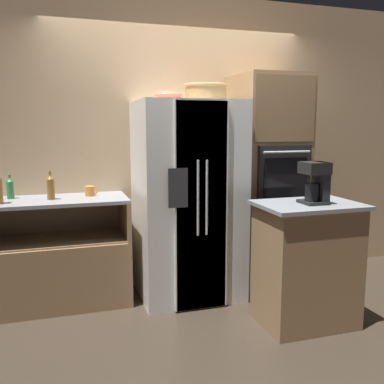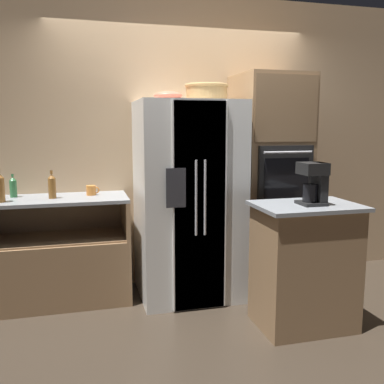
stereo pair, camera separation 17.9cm
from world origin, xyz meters
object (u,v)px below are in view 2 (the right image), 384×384
at_px(bottle_wide, 13,187).
at_px(mug, 91,190).
at_px(wicker_basket, 207,92).
at_px(wall_oven, 269,182).
at_px(refrigerator, 188,200).
at_px(coffee_maker, 314,182).
at_px(fruit_bowl, 168,96).
at_px(bottle_tall, 52,186).

height_order(bottle_wide, mug, bottle_wide).
height_order(wicker_basket, mug, wicker_basket).
bearing_deg(mug, wall_oven, -4.19).
distance_m(refrigerator, wicker_basket, 0.99).
xyz_separation_m(wicker_basket, bottle_wide, (-1.70, 0.21, -0.83)).
xyz_separation_m(refrigerator, wall_oven, (0.82, 0.06, 0.13)).
bearing_deg(refrigerator, mug, 167.67).
distance_m(bottle_wide, coffee_maker, 2.54).
distance_m(fruit_bowl, bottle_wide, 1.57).
bearing_deg(fruit_bowl, bottle_tall, 173.85).
bearing_deg(wicker_basket, bottle_wide, 172.92).
distance_m(wicker_basket, coffee_maker, 1.30).
height_order(wall_oven, fruit_bowl, wall_oven).
bearing_deg(bottle_wide, coffee_maker, -26.64).
height_order(fruit_bowl, bottle_tall, fruit_bowl).
relative_size(refrigerator, bottle_wide, 8.71).
distance_m(wall_oven, mug, 1.68).
xyz_separation_m(refrigerator, coffee_maker, (0.75, -0.89, 0.26)).
xyz_separation_m(wall_oven, bottle_wide, (-2.34, 0.18, 0.01)).
bearing_deg(mug, refrigerator, -12.33).
bearing_deg(bottle_tall, mug, 15.58).
distance_m(refrigerator, fruit_bowl, 0.95).
distance_m(wall_oven, coffee_maker, 0.97).
relative_size(bottle_tall, bottle_wide, 1.19).
bearing_deg(wall_oven, bottle_tall, 179.12).
bearing_deg(coffee_maker, refrigerator, 130.01).
relative_size(fruit_bowl, bottle_wide, 1.22).
relative_size(wall_oven, mug, 17.33).
xyz_separation_m(refrigerator, wicker_basket, (0.18, 0.03, 0.97)).
distance_m(bottle_tall, mug, 0.35).
distance_m(wall_oven, wicker_basket, 1.06).
bearing_deg(fruit_bowl, wicker_basket, 7.27).
xyz_separation_m(wicker_basket, bottle_tall, (-1.36, 0.06, -0.81)).
relative_size(bottle_wide, coffee_maker, 0.64).
xyz_separation_m(refrigerator, mug, (-0.85, 0.19, 0.10)).
distance_m(refrigerator, bottle_wide, 1.54).
height_order(bottle_tall, bottle_wide, bottle_tall).
distance_m(refrigerator, wall_oven, 0.84).
relative_size(wicker_basket, fruit_bowl, 1.57).
bearing_deg(bottle_tall, wall_oven, -0.88).
height_order(bottle_wide, coffee_maker, coffee_maker).
bearing_deg(coffee_maker, bottle_tall, 152.94).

